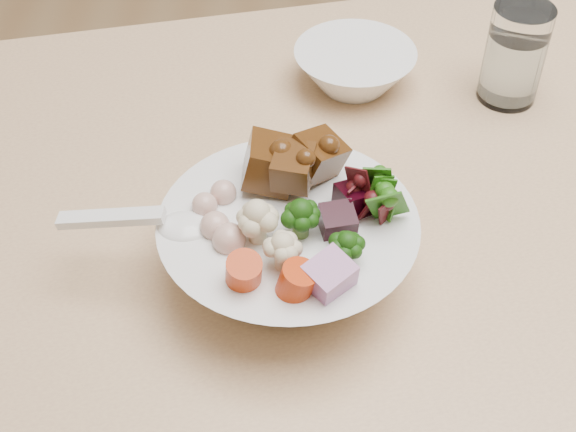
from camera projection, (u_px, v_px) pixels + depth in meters
The scene contains 5 objects.
chair_far at pixel (483, 36), 1.52m from camera, with size 0.40×0.40×0.78m.
food_bowl at pixel (290, 242), 0.72m from camera, with size 0.23×0.23×0.12m.
soup_spoon at pixel (166, 225), 0.70m from camera, with size 0.14×0.04×0.03m.
water_glass at pixel (514, 58), 0.91m from camera, with size 0.07×0.07×0.12m.
side_bowl at pixel (354, 68), 0.94m from camera, with size 0.14×0.14×0.05m, color white, non-canonical shape.
Camera 1 is at (-0.52, -0.74, 1.26)m, focal length 50.00 mm.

